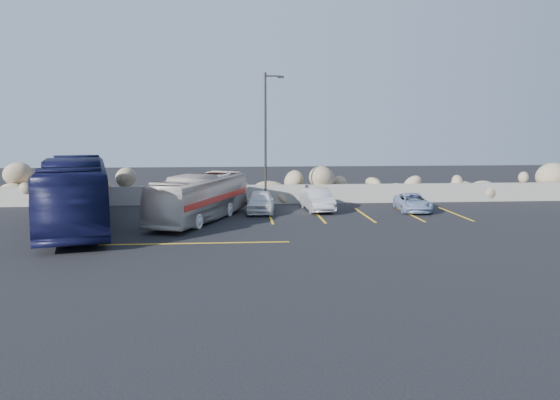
{
  "coord_description": "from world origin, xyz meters",
  "views": [
    {
      "loc": [
        0.76,
        -22.58,
        4.88
      ],
      "look_at": [
        2.91,
        4.0,
        1.3
      ],
      "focal_mm": 35.0,
      "sensor_mm": 36.0,
      "label": 1
    }
  ],
  "objects": [
    {
      "name": "car_d",
      "position": [
        11.02,
        8.19,
        0.51
      ],
      "size": [
        2.05,
        3.84,
        1.02
      ],
      "primitive_type": "imported",
      "rotation": [
        0.0,
        0.0,
        -0.1
      ],
      "color": "#8A9FC4",
      "rests_on": "ground"
    },
    {
      "name": "car_b",
      "position": [
        5.5,
        8.79,
        0.64
      ],
      "size": [
        1.65,
        4.0,
        1.29
      ],
      "primitive_type": "imported",
      "rotation": [
        0.0,
        0.0,
        0.07
      ],
      "color": "silver",
      "rests_on": "ground"
    },
    {
      "name": "lamppost",
      "position": [
        2.56,
        9.5,
        4.3
      ],
      "size": [
        1.14,
        0.18,
        8.0
      ],
      "color": "#292625",
      "rests_on": "ground"
    },
    {
      "name": "vintage_bus",
      "position": [
        -1.11,
        5.93,
        1.21
      ],
      "size": [
        5.05,
        8.87,
        2.43
      ],
      "primitive_type": "imported",
      "rotation": [
        0.0,
        0.0,
        -0.37
      ],
      "color": "silver",
      "rests_on": "ground"
    },
    {
      "name": "ground",
      "position": [
        0.0,
        0.0,
        0.0
      ],
      "size": [
        90.0,
        90.0,
        0.0
      ],
      "primitive_type": "plane",
      "color": "black",
      "rests_on": "ground"
    },
    {
      "name": "car_a",
      "position": [
        2.15,
        8.35,
        0.64
      ],
      "size": [
        1.83,
        3.89,
        1.29
      ],
      "primitive_type": "imported",
      "rotation": [
        0.0,
        0.0,
        -0.08
      ],
      "color": "white",
      "rests_on": "ground"
    },
    {
      "name": "seawall",
      "position": [
        0.0,
        12.0,
        0.6
      ],
      "size": [
        60.0,
        0.4,
        1.2
      ],
      "primitive_type": "cube",
      "color": "gray",
      "rests_on": "ground"
    },
    {
      "name": "riprap_pile",
      "position": [
        0.0,
        13.2,
        1.3
      ],
      "size": [
        54.0,
        2.8,
        2.6
      ],
      "primitive_type": null,
      "color": "#968162",
      "rests_on": "ground"
    },
    {
      "name": "parking_lines",
      "position": [
        4.64,
        5.57,
        0.01
      ],
      "size": [
        18.16,
        9.36,
        0.01
      ],
      "color": "gold",
      "rests_on": "ground"
    },
    {
      "name": "tour_coach",
      "position": [
        -7.0,
        4.28,
        1.7
      ],
      "size": [
        5.75,
        12.56,
        3.41
      ],
      "primitive_type": "imported",
      "rotation": [
        0.0,
        0.0,
        0.25
      ],
      "color": "#0F1135",
      "rests_on": "ground"
    }
  ]
}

